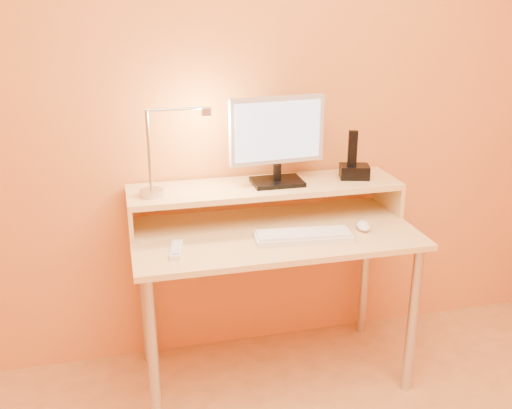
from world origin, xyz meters
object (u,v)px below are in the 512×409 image
object	(u,v)px
phone_dock	(354,172)
remote_control	(176,250)
keyboard	(303,237)
monitor_panel	(277,130)
mouse	(364,226)
lamp_base	(152,193)

from	to	relation	value
phone_dock	remote_control	bearing A→B (deg)	-147.35
remote_control	keyboard	bearing A→B (deg)	10.90
monitor_panel	remote_control	distance (m)	0.68
monitor_panel	mouse	bearing A→B (deg)	-41.50
phone_dock	mouse	bearing A→B (deg)	-85.06
remote_control	lamp_base	bearing A→B (deg)	117.08
mouse	remote_control	bearing A→B (deg)	-161.32
monitor_panel	phone_dock	world-z (taller)	monitor_panel
lamp_base	remote_control	world-z (taller)	lamp_base
monitor_panel	remote_control	world-z (taller)	monitor_panel
monitor_panel	mouse	xyz separation A→B (m)	(0.32, -0.23, -0.38)
monitor_panel	phone_dock	distance (m)	0.42
keyboard	remote_control	size ratio (longest dim) A/B	2.51
lamp_base	phone_dock	world-z (taller)	phone_dock
monitor_panel	remote_control	size ratio (longest dim) A/B	2.68
monitor_panel	lamp_base	size ratio (longest dim) A/B	4.24
phone_dock	keyboard	size ratio (longest dim) A/B	0.33
mouse	monitor_panel	bearing A→B (deg)	159.83
phone_dock	keyboard	distance (m)	0.45
monitor_panel	lamp_base	world-z (taller)	monitor_panel
monitor_panel	keyboard	bearing A→B (deg)	-87.29
keyboard	mouse	world-z (taller)	mouse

